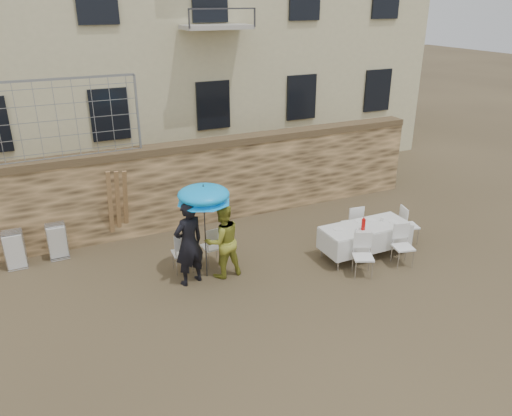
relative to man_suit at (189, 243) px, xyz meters
name	(u,v)px	position (x,y,z in m)	size (l,w,h in m)	color
ground	(286,321)	(1.20, -2.08, -0.94)	(80.00, 80.00, 0.00)	brown
stone_wall	(197,184)	(1.20, 2.92, 0.16)	(13.00, 0.50, 2.20)	olive
chain_link_fence	(67,120)	(-1.80, 2.92, 2.16)	(3.20, 0.06, 1.80)	gray
man_suit	(189,243)	(0.00, 0.00, 0.00)	(0.68, 0.45, 1.88)	black
woman_dress	(223,241)	(0.75, 0.00, -0.10)	(0.82, 0.64, 1.68)	#CDCF3F
umbrella	(204,197)	(0.40, 0.10, 0.92)	(1.13, 1.13, 1.97)	#3F3F44
couple_chair_left	(182,252)	(0.00, 0.55, -0.46)	(0.48, 0.48, 0.96)	white
couple_chair_right	(212,245)	(0.70, 0.55, -0.46)	(0.48, 0.48, 0.96)	white
banquet_table	(366,227)	(4.09, -0.56, -0.21)	(2.10, 0.85, 0.78)	silver
soda_bottle	(363,224)	(3.89, -0.71, -0.03)	(0.09, 0.09, 0.26)	red
table_chair_front_left	(363,256)	(3.49, -1.31, -0.46)	(0.48, 0.48, 0.96)	white
table_chair_front_right	(403,246)	(4.59, -1.31, -0.46)	(0.48, 0.48, 0.96)	white
table_chair_back	(352,223)	(4.29, 0.24, -0.46)	(0.48, 0.48, 0.96)	white
table_chair_side	(409,225)	(5.49, -0.46, -0.46)	(0.48, 0.48, 0.96)	white
chair_stack_left	(15,246)	(-3.34, 2.43, -0.48)	(0.46, 0.47, 0.92)	white
chair_stack_right	(57,239)	(-2.44, 2.43, -0.48)	(0.46, 0.40, 0.92)	white
wood_planks	(123,205)	(-0.84, 2.50, 0.06)	(0.70, 0.20, 2.00)	#A37749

